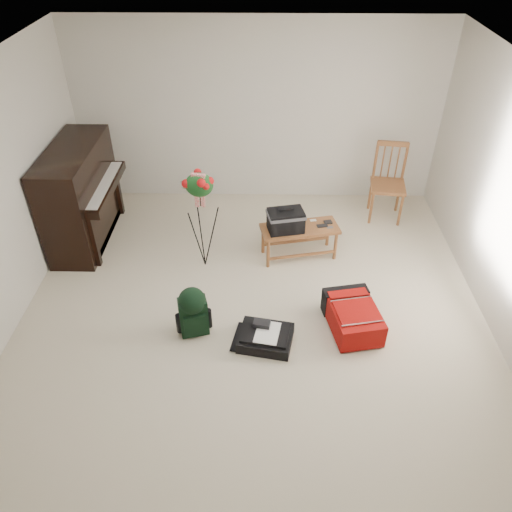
{
  "coord_description": "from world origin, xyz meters",
  "views": [
    {
      "loc": [
        0.1,
        -3.8,
        3.77
      ],
      "look_at": [
        0.03,
        0.35,
        0.64
      ],
      "focal_mm": 35.0,
      "sensor_mm": 36.0,
      "label": 1
    }
  ],
  "objects_px": {
    "piano": "(82,197)",
    "red_suitcase": "(352,313)",
    "black_duffel": "(266,337)",
    "dining_chair": "(388,183)",
    "green_backpack": "(193,310)",
    "flower_stand": "(202,222)",
    "bench": "(290,222)"
  },
  "relations": [
    {
      "from": "green_backpack",
      "to": "flower_stand",
      "type": "height_order",
      "value": "flower_stand"
    },
    {
      "from": "bench",
      "to": "flower_stand",
      "type": "xyz_separation_m",
      "value": [
        -1.03,
        -0.19,
        0.12
      ]
    },
    {
      "from": "red_suitcase",
      "to": "flower_stand",
      "type": "xyz_separation_m",
      "value": [
        -1.65,
        1.01,
        0.47
      ]
    },
    {
      "from": "red_suitcase",
      "to": "green_backpack",
      "type": "distance_m",
      "value": 1.66
    },
    {
      "from": "red_suitcase",
      "to": "green_backpack",
      "type": "relative_size",
      "value": 1.36
    },
    {
      "from": "red_suitcase",
      "to": "black_duffel",
      "type": "height_order",
      "value": "red_suitcase"
    },
    {
      "from": "black_duffel",
      "to": "bench",
      "type": "bearing_deg",
      "value": 89.86
    },
    {
      "from": "flower_stand",
      "to": "dining_chair",
      "type": "bearing_deg",
      "value": 34.66
    },
    {
      "from": "piano",
      "to": "bench",
      "type": "bearing_deg",
      "value": -8.41
    },
    {
      "from": "dining_chair",
      "to": "green_backpack",
      "type": "bearing_deg",
      "value": -128.23
    },
    {
      "from": "black_duffel",
      "to": "flower_stand",
      "type": "bearing_deg",
      "value": 130.7
    },
    {
      "from": "dining_chair",
      "to": "flower_stand",
      "type": "xyz_separation_m",
      "value": [
        -2.38,
        -1.18,
        0.12
      ]
    },
    {
      "from": "piano",
      "to": "black_duffel",
      "type": "height_order",
      "value": "piano"
    },
    {
      "from": "bench",
      "to": "dining_chair",
      "type": "bearing_deg",
      "value": 23.9
    },
    {
      "from": "bench",
      "to": "red_suitcase",
      "type": "distance_m",
      "value": 1.4
    },
    {
      "from": "bench",
      "to": "black_duffel",
      "type": "xyz_separation_m",
      "value": [
        -0.28,
        -1.48,
        -0.43
      ]
    },
    {
      "from": "piano",
      "to": "red_suitcase",
      "type": "xyz_separation_m",
      "value": [
        3.23,
        -1.58,
        -0.44
      ]
    },
    {
      "from": "black_duffel",
      "to": "flower_stand",
      "type": "height_order",
      "value": "flower_stand"
    },
    {
      "from": "piano",
      "to": "green_backpack",
      "type": "distance_m",
      "value": 2.36
    },
    {
      "from": "red_suitcase",
      "to": "bench",
      "type": "bearing_deg",
      "value": 106.42
    },
    {
      "from": "red_suitcase",
      "to": "flower_stand",
      "type": "relative_size",
      "value": 0.6
    },
    {
      "from": "bench",
      "to": "piano",
      "type": "bearing_deg",
      "value": 159.59
    },
    {
      "from": "bench",
      "to": "green_backpack",
      "type": "xyz_separation_m",
      "value": [
        -1.02,
        -1.34,
        -0.2
      ]
    },
    {
      "from": "black_duffel",
      "to": "green_backpack",
      "type": "xyz_separation_m",
      "value": [
        -0.74,
        0.14,
        0.23
      ]
    },
    {
      "from": "piano",
      "to": "flower_stand",
      "type": "xyz_separation_m",
      "value": [
        1.58,
        -0.58,
        0.03
      ]
    },
    {
      "from": "piano",
      "to": "bench",
      "type": "distance_m",
      "value": 2.63
    },
    {
      "from": "piano",
      "to": "dining_chair",
      "type": "bearing_deg",
      "value": 8.58
    },
    {
      "from": "black_duffel",
      "to": "piano",
      "type": "bearing_deg",
      "value": 151.91
    },
    {
      "from": "dining_chair",
      "to": "flower_stand",
      "type": "distance_m",
      "value": 2.66
    },
    {
      "from": "black_duffel",
      "to": "dining_chair",
      "type": "bearing_deg",
      "value": 66.97
    },
    {
      "from": "bench",
      "to": "red_suitcase",
      "type": "xyz_separation_m",
      "value": [
        0.62,
        -1.2,
        -0.35
      ]
    },
    {
      "from": "dining_chair",
      "to": "green_backpack",
      "type": "relative_size",
      "value": 1.84
    }
  ]
}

